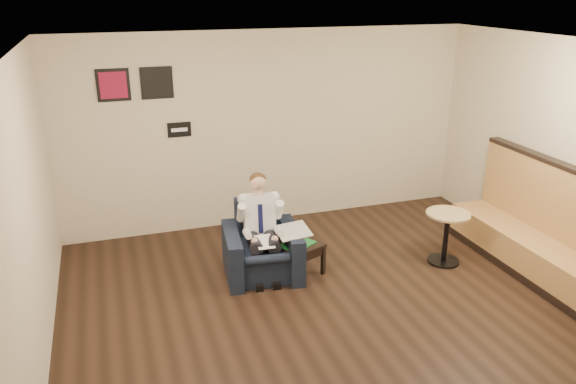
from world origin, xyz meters
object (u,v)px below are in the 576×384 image
object	(u,v)px
seated_man	(263,234)
coffee_mug	(302,234)
armchair	(262,242)
side_table	(298,258)
cafe_table	(446,238)
smartphone	(293,238)
banquette	(540,222)
green_folder	(297,244)

from	to	relation	value
seated_man	coffee_mug	xyz separation A→B (m)	(0.54, 0.16, -0.14)
armchair	side_table	world-z (taller)	armchair
side_table	cafe_table	world-z (taller)	cafe_table
seated_man	cafe_table	xyz separation A→B (m)	(2.32, -0.32, -0.25)
coffee_mug	seated_man	bearing A→B (deg)	-163.93
side_table	smartphone	distance (m)	0.26
smartphone	armchair	bearing A→B (deg)	170.99
armchair	cafe_table	distance (m)	2.35
coffee_mug	cafe_table	world-z (taller)	cafe_table
banquette	cafe_table	xyz separation A→B (m)	(-0.89, 0.58, -0.33)
armchair	seated_man	size ratio (longest dim) A/B	0.75
cafe_table	coffee_mug	bearing A→B (deg)	164.88
side_table	cafe_table	xyz separation A→B (m)	(1.88, -0.32, 0.14)
armchair	seated_man	bearing A→B (deg)	-90.00
banquette	cafe_table	world-z (taller)	banquette
banquette	seated_man	bearing A→B (deg)	164.28
seated_man	smartphone	bearing A→B (deg)	25.46
coffee_mug	banquette	xyz separation A→B (m)	(2.67, -1.06, 0.23)
banquette	cafe_table	bearing A→B (deg)	147.06
side_table	green_folder	world-z (taller)	green_folder
green_folder	seated_man	bearing A→B (deg)	175.09
green_folder	banquette	xyz separation A→B (m)	(2.79, -0.87, 0.26)
green_folder	cafe_table	world-z (taller)	cafe_table
coffee_mug	banquette	world-z (taller)	banquette
side_table	coffee_mug	xyz separation A→B (m)	(0.11, 0.16, 0.25)
seated_man	banquette	world-z (taller)	banquette
coffee_mug	side_table	bearing A→B (deg)	-123.08
seated_man	side_table	bearing A→B (deg)	5.53
smartphone	side_table	bearing A→B (deg)	-97.35
green_folder	smartphone	world-z (taller)	green_folder
armchair	banquette	size ratio (longest dim) A/B	0.34
green_folder	banquette	bearing A→B (deg)	-17.25
side_table	banquette	size ratio (longest dim) A/B	0.19
seated_man	armchair	bearing A→B (deg)	90.00
green_folder	coffee_mug	size ratio (longest dim) A/B	4.74
armchair	cafe_table	xyz separation A→B (m)	(2.30, -0.44, -0.09)
armchair	coffee_mug	bearing A→B (deg)	11.30
side_table	green_folder	size ratio (longest dim) A/B	1.22
armchair	green_folder	world-z (taller)	armchair
seated_man	coffee_mug	size ratio (longest dim) A/B	13.85
side_table	coffee_mug	bearing A→B (deg)	56.92
banquette	coffee_mug	bearing A→B (deg)	158.36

